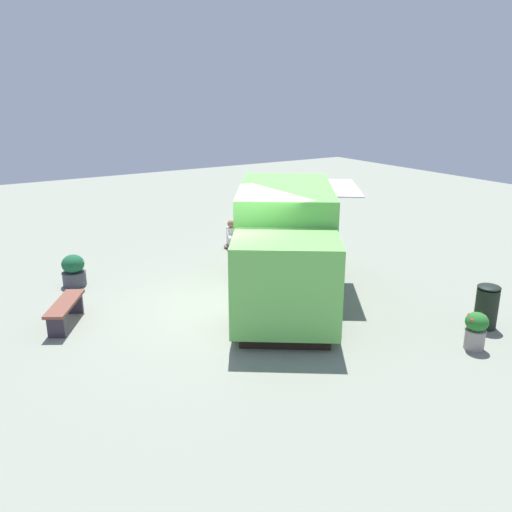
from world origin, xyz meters
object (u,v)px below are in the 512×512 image
food_truck (285,247)px  planter_flowering_near (74,271)px  person_customer (231,238)px  planter_flowering_side (272,234)px  planter_flowering_far (476,330)px  trash_bin (487,306)px  plaza_bench (65,308)px

food_truck → planter_flowering_near: food_truck is taller
person_customer → planter_flowering_side: (-1.08, 0.62, 0.09)m
planter_flowering_far → trash_bin: size_ratio=0.79×
plaza_bench → planter_flowering_near: bearing=-107.9°
food_truck → planter_flowering_side: bearing=-119.4°
plaza_bench → planter_flowering_far: bearing=140.4°
planter_flowering_far → plaza_bench: 8.06m
food_truck → planter_flowering_far: 4.42m
planter_flowering_near → plaza_bench: size_ratio=0.53×
planter_flowering_side → plaza_bench: size_ratio=0.53×
person_customer → planter_flowering_near: 4.94m
food_truck → person_customer: 4.26m
planter_flowering_side → trash_bin: bearing=94.2°
person_customer → planter_flowering_side: size_ratio=1.10×
planter_flowering_far → plaza_bench: bearing=-39.6°
planter_flowering_far → planter_flowering_side: planter_flowering_side is taller
food_truck → planter_flowering_far: (-1.47, 4.09, -0.80)m
planter_flowering_near → plaza_bench: (0.73, 2.26, -0.02)m
planter_flowering_side → food_truck: bearing=60.6°
planter_flowering_near → trash_bin: bearing=133.1°
food_truck → person_customer: food_truck is taller
planter_flowering_near → planter_flowering_far: bearing=126.5°
food_truck → plaza_bench: food_truck is taller
planter_flowering_near → planter_flowering_side: (-5.96, -0.14, 0.04)m
food_truck → planter_flowering_near: bearing=-39.6°
food_truck → plaza_bench: bearing=-12.5°
food_truck → trash_bin: food_truck is taller
food_truck → person_customer: (-0.87, -4.08, -0.86)m
planter_flowering_near → planter_flowering_side: bearing=-178.6°
person_customer → trash_bin: bearing=101.7°
person_customer → plaza_bench: (5.61, 3.03, 0.04)m
person_customer → trash_bin: (-1.59, 7.68, 0.14)m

